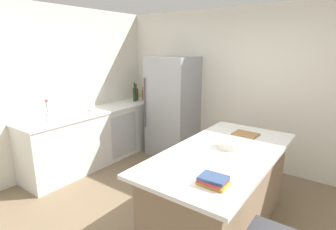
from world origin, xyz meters
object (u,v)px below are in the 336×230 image
at_px(flower_vase, 48,115).
at_px(mixing_bowl, 229,144).
at_px(sink_faucet, 71,105).
at_px(whiskey_bottle, 136,94).
at_px(wine_bottle, 135,94).
at_px(refrigerator, 173,107).
at_px(cutting_board, 246,134).
at_px(kitchen_island, 221,189).
at_px(soda_bottle, 144,93).
at_px(paper_towel_roll, 91,103).
at_px(cookbook_stack, 213,181).
at_px(vinegar_bottle, 143,95).

relative_size(flower_vase, mixing_bowl, 1.28).
xyz_separation_m(sink_faucet, whiskey_bottle, (0.02, 1.46, -0.03)).
bearing_deg(wine_bottle, whiskey_bottle, 118.76).
bearing_deg(refrigerator, mixing_bowl, -38.11).
distance_m(refrigerator, whiskey_bottle, 0.89).
bearing_deg(cutting_board, kitchen_island, -90.25).
distance_m(flower_vase, wine_bottle, 1.81).
bearing_deg(soda_bottle, paper_towel_roll, -92.75).
relative_size(cookbook_stack, cutting_board, 0.78).
xyz_separation_m(sink_faucet, cookbook_stack, (2.79, -0.63, -0.15)).
relative_size(kitchen_island, vinegar_bottle, 7.64).
bearing_deg(cutting_board, cookbook_stack, -80.31).
height_order(sink_faucet, flower_vase, flower_vase).
relative_size(flower_vase, soda_bottle, 1.05).
xyz_separation_m(paper_towel_roll, wine_bottle, (0.05, 1.01, 0.01)).
height_order(refrigerator, vinegar_bottle, refrigerator).
bearing_deg(soda_bottle, wine_bottle, -92.46).
bearing_deg(soda_bottle, vinegar_bottle, -60.37).
height_order(soda_bottle, cookbook_stack, soda_bottle).
height_order(paper_towel_roll, vinegar_bottle, paper_towel_roll).
bearing_deg(sink_faucet, cookbook_stack, -12.78).
bearing_deg(cookbook_stack, soda_bottle, 139.94).
height_order(kitchen_island, cookbook_stack, cookbook_stack).
height_order(vinegar_bottle, mixing_bowl, vinegar_bottle).
bearing_deg(kitchen_island, vinegar_bottle, 148.51).
xyz_separation_m(kitchen_island, wine_bottle, (-2.48, 1.29, 0.61)).
bearing_deg(wine_bottle, soda_bottle, 87.54).
bearing_deg(vinegar_bottle, sink_faucet, -95.14).
distance_m(kitchen_island, sink_faucet, 2.63).
relative_size(flower_vase, cutting_board, 1.09).
bearing_deg(mixing_bowl, flower_vase, -165.55).
bearing_deg(mixing_bowl, vinegar_bottle, 150.72).
height_order(vinegar_bottle, wine_bottle, wine_bottle).
distance_m(paper_towel_roll, mixing_bowl, 2.54).
bearing_deg(sink_faucet, mixing_bowl, 4.26).
height_order(kitchen_island, paper_towel_roll, paper_towel_roll).
distance_m(flower_vase, cutting_board, 2.74).
height_order(wine_bottle, cutting_board, wine_bottle).
height_order(soda_bottle, whiskey_bottle, whiskey_bottle).
distance_m(kitchen_island, vinegar_bottle, 2.89).
distance_m(vinegar_bottle, cutting_board, 2.55).
xyz_separation_m(sink_faucet, wine_bottle, (0.08, 1.36, -0.02)).
bearing_deg(flower_vase, refrigerator, 67.29).
xyz_separation_m(refrigerator, cookbook_stack, (1.89, -2.13, 0.04)).
distance_m(refrigerator, mixing_bowl, 2.12).
bearing_deg(whiskey_bottle, cutting_board, -16.10).
height_order(flower_vase, cutting_board, flower_vase).
xyz_separation_m(vinegar_bottle, whiskey_bottle, (-0.12, -0.09, 0.02)).
bearing_deg(kitchen_island, whiskey_bottle, 151.20).
height_order(kitchen_island, flower_vase, flower_vase).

